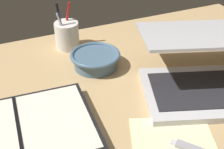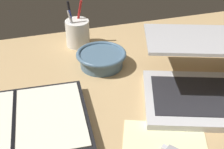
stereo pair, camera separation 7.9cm
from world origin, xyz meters
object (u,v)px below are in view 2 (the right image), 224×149
laptop (210,78)px  pen_cup (77,33)px  bowl (101,58)px  planner (15,126)px

laptop → pen_cup: 46.36cm
bowl → laptop: bearing=-42.9°
planner → laptop: bearing=3.3°
bowl → planner: 34.04cm
laptop → pen_cup: (-27.62, 37.22, -0.69)cm
pen_cup → planner: size_ratio=0.45×
bowl → pen_cup: 16.04cm
laptop → planner: 50.05cm
laptop → bowl: laptop is taller
laptop → planner: bearing=-161.0°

